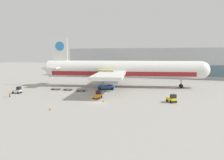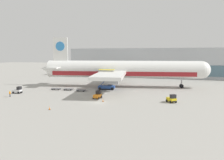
{
  "view_description": "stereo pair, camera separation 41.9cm",
  "coord_description": "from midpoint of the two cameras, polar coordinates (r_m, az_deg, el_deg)",
  "views": [
    {
      "loc": [
        17.32,
        -47.03,
        11.34
      ],
      "look_at": [
        -0.22,
        11.41,
        4.0
      ],
      "focal_mm": 35.0,
      "sensor_mm": 36.0,
      "label": 1
    },
    {
      "loc": [
        17.72,
        -46.91,
        11.34
      ],
      "look_at": [
        -0.22,
        11.41,
        4.0
      ],
      "focal_mm": 35.0,
      "sensor_mm": 36.0,
      "label": 2
    }
  ],
  "objects": [
    {
      "name": "baggage_tug_mid",
      "position": [
        53.1,
        15.57,
        -4.76
      ],
      "size": [
        2.62,
        2.81,
        2.0
      ],
      "rotation": [
        0.0,
        0.0,
        -0.95
      ],
      "color": "yellow",
      "rests_on": "ground_plane"
    },
    {
      "name": "terminal_building",
      "position": [
        112.73,
        12.48,
        4.48
      ],
      "size": [
        90.0,
        18.2,
        14.0
      ],
      "color": "#B2B7BC",
      "rests_on": "ground_plane"
    },
    {
      "name": "ground_crew_near",
      "position": [
        63.53,
        -24.95,
        -3.17
      ],
      "size": [
        0.32,
        0.54,
        1.68
      ],
      "rotation": [
        0.0,
        0.0,
        5.04
      ],
      "color": "black",
      "rests_on": "ground_plane"
    },
    {
      "name": "baggage_dolly_second",
      "position": [
        69.6,
        -11.18,
        -2.32
      ],
      "size": [
        3.77,
        1.85,
        0.48
      ],
      "rotation": [
        0.0,
        0.0,
        0.13
      ],
      "color": "#56565B",
      "rests_on": "ground_plane"
    },
    {
      "name": "airplane_main",
      "position": [
        74.85,
        2.32,
        2.64
      ],
      "size": [
        57.63,
        48.66,
        17.0
      ],
      "rotation": [
        0.0,
        0.0,
        0.18
      ],
      "color": "white",
      "rests_on": "ground_plane"
    },
    {
      "name": "traffic_cone_far",
      "position": [
        46.49,
        -15.76,
        -7.05
      ],
      "size": [
        0.4,
        0.4,
        0.75
      ],
      "color": "black",
      "rests_on": "ground_plane"
    },
    {
      "name": "baggage_tug_far",
      "position": [
        55.85,
        -3.54,
        -3.95
      ],
      "size": [
        1.82,
        2.56,
        2.0
      ],
      "rotation": [
        0.0,
        0.0,
        1.48
      ],
      "color": "orange",
      "rests_on": "ground_plane"
    },
    {
      "name": "ground_plane",
      "position": [
        51.4,
        -3.29,
        -5.9
      ],
      "size": [
        400.0,
        400.0,
        0.0
      ],
      "primitive_type": "plane",
      "color": "#9E9B93"
    },
    {
      "name": "traffic_cone_near",
      "position": [
        52.25,
        -2.15,
        -5.3
      ],
      "size": [
        0.4,
        0.4,
        0.7
      ],
      "color": "black",
      "rests_on": "ground_plane"
    },
    {
      "name": "scissor_lift_loader",
      "position": [
        69.59,
        -1.23,
        -0.55
      ],
      "size": [
        5.65,
        4.17,
        6.38
      ],
      "rotation": [
        0.0,
        0.0,
        0.18
      ],
      "color": "#284C99",
      "rests_on": "ground_plane"
    },
    {
      "name": "baggage_tug_foreground",
      "position": [
        68.45,
        -23.24,
        -2.5
      ],
      "size": [
        2.6,
        1.89,
        2.0
      ],
      "rotation": [
        0.0,
        0.0,
        0.12
      ],
      "color": "silver",
      "rests_on": "ground_plane"
    },
    {
      "name": "baggage_dolly_lead",
      "position": [
        71.18,
        -14.23,
        -2.2
      ],
      "size": [
        3.77,
        1.85,
        0.48
      ],
      "rotation": [
        0.0,
        0.0,
        0.13
      ],
      "color": "#56565B",
      "rests_on": "ground_plane"
    },
    {
      "name": "baggage_dolly_third",
      "position": [
        66.97,
        -7.93,
        -2.62
      ],
      "size": [
        3.77,
        1.85,
        0.48
      ],
      "rotation": [
        0.0,
        0.0,
        0.13
      ],
      "color": "#56565B",
      "rests_on": "ground_plane"
    }
  ]
}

